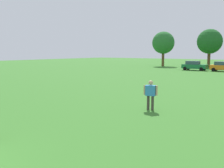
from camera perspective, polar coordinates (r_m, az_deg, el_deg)
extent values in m
plane|color=#387528|center=(33.61, 21.53, 1.00)|extent=(160.00, 160.00, 0.00)
cylinder|color=#3F3833|center=(15.09, 8.12, -4.16)|extent=(0.16, 0.16, 0.85)
cylinder|color=#3F3833|center=(15.03, 9.08, -4.22)|extent=(0.16, 0.16, 0.85)
cube|color=#337FCC|center=(14.93, 8.65, -1.45)|extent=(0.63, 0.45, 0.60)
cylinder|color=tan|center=(15.01, 7.34, -1.32)|extent=(0.12, 0.12, 0.57)
cylinder|color=tan|center=(14.86, 9.98, -1.45)|extent=(0.12, 0.12, 0.57)
sphere|color=tan|center=(14.87, 8.69, 0.28)|extent=(0.27, 0.27, 0.27)
cube|color=#196B38|center=(48.33, 18.04, 3.76)|extent=(4.30, 1.80, 0.76)
cube|color=#334756|center=(48.41, 17.68, 4.59)|extent=(2.24, 1.58, 0.60)
cylinder|color=black|center=(48.80, 19.98, 3.26)|extent=(0.64, 0.22, 0.64)
cylinder|color=black|center=(47.07, 19.38, 3.16)|extent=(0.64, 0.22, 0.64)
cylinder|color=black|center=(49.67, 16.73, 3.46)|extent=(0.64, 0.22, 0.64)
cylinder|color=black|center=(47.97, 16.03, 3.36)|extent=(0.64, 0.22, 0.64)
cube|color=orange|center=(47.28, 23.81, 3.43)|extent=(4.30, 1.80, 0.76)
cube|color=#334756|center=(47.32, 23.45, 4.27)|extent=(2.24, 1.58, 0.60)
cylinder|color=black|center=(48.50, 22.32, 3.13)|extent=(0.64, 0.22, 0.64)
cylinder|color=black|center=(46.76, 21.80, 3.02)|extent=(0.64, 0.22, 0.64)
cylinder|color=brown|center=(60.31, 11.35, 5.48)|extent=(0.59, 0.59, 3.22)
sphere|color=#286B2D|center=(60.31, 11.44, 9.07)|extent=(5.09, 5.09, 5.09)
cylinder|color=brown|center=(57.82, 20.88, 5.10)|extent=(0.60, 0.60, 3.28)
sphere|color=#1E5B23|center=(57.83, 21.05, 8.90)|extent=(5.18, 5.18, 5.18)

